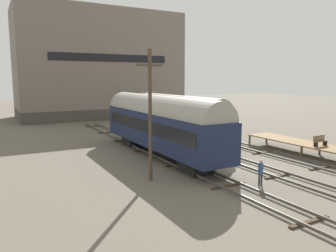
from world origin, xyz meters
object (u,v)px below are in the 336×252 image
at_px(bench, 320,140).
at_px(utility_pole, 150,114).
at_px(train_car_navy, 159,122).
at_px(person_worker, 261,170).
at_px(train_car_green, 175,115).

xyz_separation_m(bench, utility_pole, (-15.33, 1.33, 2.91)).
distance_m(train_car_navy, person_worker, 10.69).
relative_size(bench, person_worker, 0.83).
bearing_deg(utility_pole, train_car_navy, 58.14).
relative_size(train_car_navy, train_car_green, 1.08).
relative_size(train_car_navy, person_worker, 10.61).
xyz_separation_m(train_car_navy, train_car_green, (4.49, 5.09, -0.16)).
relative_size(train_car_navy, bench, 12.73).
xyz_separation_m(train_car_green, utility_pole, (-8.23, -11.11, 1.61)).
bearing_deg(utility_pole, train_car_green, 53.47).
xyz_separation_m(bench, person_worker, (-9.62, -2.96, -0.57)).
bearing_deg(train_car_navy, person_worker, -79.23).
distance_m(train_car_navy, bench, 13.80).
bearing_deg(train_car_navy, utility_pole, -121.86).
bearing_deg(utility_pole, bench, -4.95).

